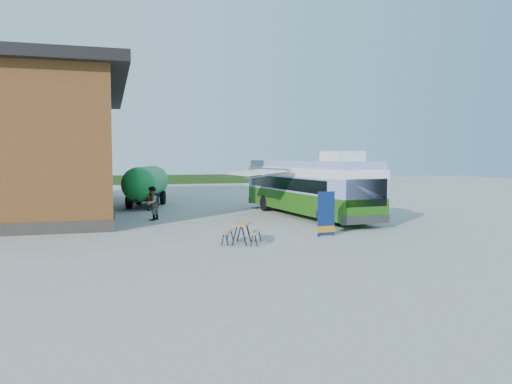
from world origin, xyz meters
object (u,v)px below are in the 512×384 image
object	(u,v)px
person_b	(152,203)
picnic_table	(242,229)
slurry_tanker	(146,183)
person_a	(151,194)
banner	(326,218)
bus	(307,186)

from	to	relation	value
person_b	picnic_table	bearing A→B (deg)	50.40
slurry_tanker	person_a	bearing A→B (deg)	-72.95
banner	slurry_tanker	xyz separation A→B (m)	(-5.97, 14.31, 0.74)
picnic_table	slurry_tanker	bearing A→B (deg)	123.52
bus	picnic_table	size ratio (longest dim) A/B	6.84
person_a	bus	bearing A→B (deg)	-69.11
person_a	slurry_tanker	world-z (taller)	slurry_tanker
banner	slurry_tanker	world-z (taller)	slurry_tanker
picnic_table	slurry_tanker	xyz separation A→B (m)	(-2.33, 15.01, 0.92)
person_a	banner	bearing A→B (deg)	-98.05
bus	slurry_tanker	size ratio (longest dim) A/B	1.67
slurry_tanker	person_b	bearing A→B (deg)	-76.71
banner	person_a	bearing A→B (deg)	111.37
picnic_table	bus	bearing A→B (deg)	77.25
bus	picnic_table	distance (m)	9.03
bus	slurry_tanker	world-z (taller)	bus
banner	person_a	size ratio (longest dim) A/B	0.91
bus	banner	size ratio (longest dim) A/B	6.33
slurry_tanker	banner	bearing A→B (deg)	-52.05
picnic_table	slurry_tanker	distance (m)	15.22
slurry_tanker	bus	bearing A→B (deg)	-30.15
banner	person_b	distance (m)	9.45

